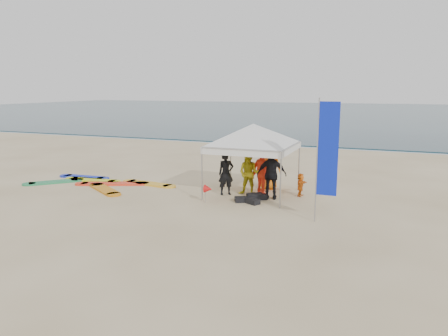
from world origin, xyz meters
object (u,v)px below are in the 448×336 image
person_black_b (272,175)px  marker_pennant (208,189)px  feather_flag (327,151)px  person_orange_b (269,165)px  person_seated (301,185)px  canopy_tent (253,124)px  person_orange_a (263,169)px  surfboard_spread (100,183)px  person_black_a (226,174)px  person_yellow (249,173)px

person_black_b → marker_pennant: bearing=22.5°
person_black_b → feather_flag: bearing=124.4°
person_orange_b → person_seated: bearing=156.2°
canopy_tent → person_orange_a: bearing=32.4°
person_orange_b → feather_flag: feather_flag is taller
canopy_tent → surfboard_spread: bearing=-175.5°
person_black_b → canopy_tent: size_ratio=0.45×
person_black_a → person_seated: (2.66, 0.81, -0.38)m
person_orange_b → marker_pennant: person_orange_b is taller
person_orange_a → person_black_b: person_orange_a is taller
person_black_b → surfboard_spread: 7.46m
person_orange_a → marker_pennant: (-1.41, -1.92, -0.46)m
person_black_b → person_orange_b: size_ratio=0.92×
feather_flag → marker_pennant: size_ratio=5.79×
person_seated → surfboard_spread: size_ratio=0.15×
person_seated → canopy_tent: size_ratio=0.21×
person_orange_b → person_yellow: bearing=73.0°
person_orange_b → person_seated: size_ratio=2.28×
feather_flag → surfboard_spread: feather_flag is taller
feather_flag → person_yellow: bearing=142.9°
person_black_b → surfboard_spread: size_ratio=0.31×
person_black_a → surfboard_spread: 5.69m
surfboard_spread → feather_flag: bearing=-11.6°
person_yellow → marker_pennant: bearing=-119.4°
person_black_a → person_black_b: 1.78m
person_black_a → marker_pennant: size_ratio=2.53×
person_yellow → person_orange_b: (0.41, 1.22, 0.16)m
canopy_tent → feather_flag: feather_flag is taller
person_seated → person_orange_b: bearing=70.8°
person_yellow → person_orange_b: size_ratio=0.84×
person_yellow → person_seated: size_ratio=1.91×
person_orange_b → canopy_tent: bearing=77.3°
marker_pennant → person_black_a: bearing=84.5°
person_orange_b → surfboard_spread: (-6.86, -1.66, -0.95)m
person_yellow → person_black_b: bearing=-16.6°
marker_pennant → surfboard_spread: (-5.50, 1.18, -0.46)m
person_orange_a → feather_flag: bearing=166.6°
canopy_tent → feather_flag: bearing=-39.2°
person_yellow → canopy_tent: 1.84m
person_yellow → canopy_tent: (0.12, 0.09, 1.84)m
canopy_tent → marker_pennant: canopy_tent is taller
person_black_b → person_seated: 1.31m
feather_flag → person_orange_b: bearing=127.3°
person_black_b → canopy_tent: bearing=-37.1°
surfboard_spread → marker_pennant: bearing=-12.1°
person_orange_b → surfboard_spread: person_orange_b is taller
person_black_b → canopy_tent: (-0.84, 0.39, 1.76)m
person_seated → surfboard_spread: person_seated is taller
person_orange_a → canopy_tent: 1.75m
person_orange_a → person_orange_b: person_orange_b is taller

